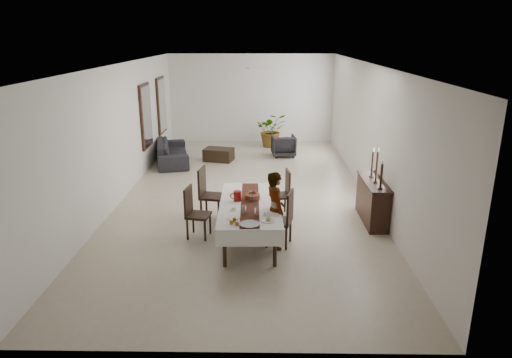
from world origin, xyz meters
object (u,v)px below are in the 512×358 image
object	(u,v)px
woman	(275,210)
sideboard_body	(372,202)
dining_table_top	(250,205)
red_pitcher	(237,196)
sofa	(172,152)

from	to	relation	value
woman	sideboard_body	world-z (taller)	woman
dining_table_top	red_pitcher	size ratio (longest dim) A/B	12.00
woman	sideboard_body	xyz separation A→B (m)	(2.11, 1.31, -0.30)
dining_table_top	woman	distance (m)	0.59
red_pitcher	woman	distance (m)	0.88
woman	sideboard_body	distance (m)	2.50
dining_table_top	sideboard_body	size ratio (longest dim) A/B	1.61
dining_table_top	sofa	size ratio (longest dim) A/B	1.02
red_pitcher	woman	world-z (taller)	woman
dining_table_top	woman	bearing A→B (deg)	-37.07
red_pitcher	sofa	bearing A→B (deg)	113.21
woman	sideboard_body	bearing A→B (deg)	-76.96
woman	dining_table_top	bearing A→B (deg)	35.56
woman	sofa	xyz separation A→B (m)	(-3.07, 5.96, -0.40)
woman	sofa	world-z (taller)	woman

